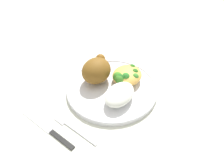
# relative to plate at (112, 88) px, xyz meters

# --- Properties ---
(ground_plane) EXTENTS (2.00, 2.00, 0.00)m
(ground_plane) POSITION_rel_plate_xyz_m (0.00, 0.00, -0.01)
(ground_plane) COLOR silver
(plate) EXTENTS (0.28, 0.28, 0.02)m
(plate) POSITION_rel_plate_xyz_m (0.00, 0.00, 0.00)
(plate) COLOR white
(plate) RESTS_ON ground_plane
(roasted_chicken) EXTENTS (0.10, 0.08, 0.07)m
(roasted_chicken) POSITION_rel_plate_xyz_m (0.00, 0.06, 0.04)
(roasted_chicken) COLOR brown
(roasted_chicken) RESTS_ON plate
(rice_pile) EXTENTS (0.10, 0.07, 0.04)m
(rice_pile) POSITION_rel_plate_xyz_m (-0.03, -0.05, 0.03)
(rice_pile) COLOR white
(rice_pile) RESTS_ON plate
(mac_cheese_with_broccoli) EXTENTS (0.10, 0.09, 0.04)m
(mac_cheese_with_broccoli) POSITION_rel_plate_xyz_m (0.05, -0.02, 0.03)
(mac_cheese_with_broccoli) COLOR #F3B753
(mac_cheese_with_broccoli) RESTS_ON plate
(fork) EXTENTS (0.03, 0.14, 0.01)m
(fork) POSITION_rel_plate_xyz_m (-0.17, 0.01, -0.01)
(fork) COLOR #B2B2B7
(fork) RESTS_ON ground_plane
(knife) EXTENTS (0.03, 0.19, 0.01)m
(knife) POSITION_rel_plate_xyz_m (-0.21, 0.05, -0.00)
(knife) COLOR black
(knife) RESTS_ON ground_plane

